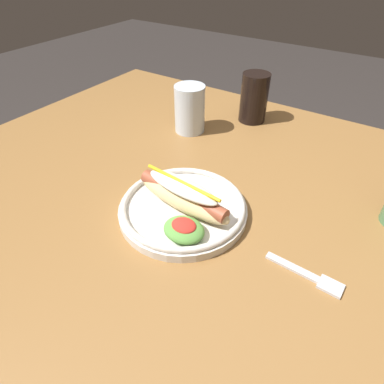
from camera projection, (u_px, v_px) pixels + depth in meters
The scene contains 6 objects.
ground_plane at pixel (222, 365), 1.10m from camera, with size 8.00×8.00×0.00m, color #2D2826.
dining_table at pixel (240, 232), 0.69m from camera, with size 1.38×0.93×0.74m.
hot_dog_plate at pixel (183, 205), 0.59m from camera, with size 0.24×0.24×0.08m.
fork at pixel (310, 276), 0.49m from camera, with size 0.12×0.03×0.00m.
soda_cup at pixel (254, 98), 0.86m from camera, with size 0.07×0.07×0.13m, color black.
water_cup at pixel (190, 109), 0.82m from camera, with size 0.08×0.08×0.12m, color silver.
Camera 1 is at (0.18, -0.46, 1.15)m, focal length 30.24 mm.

